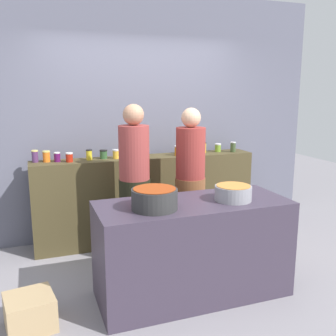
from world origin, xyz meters
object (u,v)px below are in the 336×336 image
Objects in this scene: preserve_jar_3 at (69,157)px; preserve_jar_14 at (233,147)px; preserve_jar_6 at (116,154)px; preserve_jar_12 at (203,147)px; preserve_jar_13 at (218,148)px; preserve_jar_10 at (184,148)px; preserve_jar_0 at (35,156)px; bread_crate at (30,312)px; cook_in_cap at (190,190)px; preserve_jar_11 at (194,149)px; cooking_pot_left at (155,199)px; preserve_jar_7 at (138,152)px; preserve_jar_9 at (178,151)px; preserve_jar_4 at (89,155)px; cooking_pot_center at (233,193)px; preserve_jar_1 at (46,156)px; preserve_jar_5 at (104,154)px; preserve_jar_8 at (145,151)px; cook_with_tongs at (135,192)px; preserve_jar_2 at (57,157)px.

preserve_jar_3 is 2.06m from preserve_jar_14.
preserve_jar_6 reaches higher than preserve_jar_3.
preserve_jar_12 is at bearing 1.89° from preserve_jar_6.
preserve_jar_10 is at bearing -177.41° from preserve_jar_13.
bread_crate is at bearing -94.86° from preserve_jar_0.
preserve_jar_13 is 0.06× the size of cook_in_cap.
preserve_jar_12 is (1.14, 0.04, 0.01)m from preserve_jar_6.
preserve_jar_12 is 0.40m from preserve_jar_14.
preserve_jar_11 reaches higher than cooking_pot_left.
preserve_jar_6 is 0.75× the size of preserve_jar_7.
preserve_jar_3 is 0.54m from preserve_jar_6.
preserve_jar_0 is 1.27× the size of preserve_jar_6.
preserve_jar_9 is 0.88× the size of preserve_jar_12.
preserve_jar_4 is 0.37× the size of cooking_pot_center.
preserve_jar_7 is 0.09× the size of cook_in_cap.
preserve_jar_4 is 1.23m from cook_in_cap.
preserve_jar_4 is at bearing 174.39° from preserve_jar_7.
preserve_jar_10 is at bearing -177.01° from preserve_jar_12.
bread_crate is at bearing -99.47° from preserve_jar_1.
preserve_jar_11 is 2.67m from bread_crate.
preserve_jar_12 reaches higher than preserve_jar_11.
cook_in_cap is at bearing -38.60° from preserve_jar_5.
cook_with_tongs is at bearing -116.03° from preserve_jar_8.
preserve_jar_3 is 1.54m from preserve_jar_11.
preserve_jar_1 is 2.30m from preserve_jar_14.
preserve_jar_14 is (0.39, -0.08, -0.00)m from preserve_jar_12.
preserve_jar_8 is 0.07× the size of cook_in_cap.
cooking_pot_left is (-0.37, -1.53, -0.15)m from preserve_jar_8.
preserve_jar_5 reaches higher than bread_crate.
preserve_jar_3 is at bearing -177.51° from preserve_jar_13.
preserve_jar_8 is (1.14, -0.00, -0.00)m from preserve_jar_1.
preserve_jar_10 is at bearing -1.05° from preserve_jar_1.
preserve_jar_6 is 0.75× the size of preserve_jar_10.
preserve_jar_6 is at bearing -2.70° from preserve_jar_4.
preserve_jar_7 reaches higher than preserve_jar_12.
preserve_jar_3 is 1.29m from preserve_jar_9.
preserve_jar_10 reaches higher than preserve_jar_9.
cook_in_cap reaches higher than cooking_pot_center.
preserve_jar_7 is at bearing 79.63° from cooking_pot_left.
cook_in_cap is (1.45, -0.67, -0.35)m from preserve_jar_1.
preserve_jar_5 is 1.10m from cook_in_cap.
preserve_jar_0 is 0.59m from preserve_jar_4.
preserve_jar_1 reaches higher than preserve_jar_6.
preserve_jar_9 is 1.13× the size of preserve_jar_13.
preserve_jar_12 is (0.88, 0.08, -0.00)m from preserve_jar_7.
preserve_jar_9 is at bearing -164.73° from preserve_jar_11.
preserve_jar_0 is 1.13× the size of preserve_jar_9.
preserve_jar_0 reaches higher than preserve_jar_9.
preserve_jar_2 is at bearing 155.66° from preserve_jar_3.
cook_with_tongs is (-0.93, -0.57, -0.32)m from preserve_jar_11.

